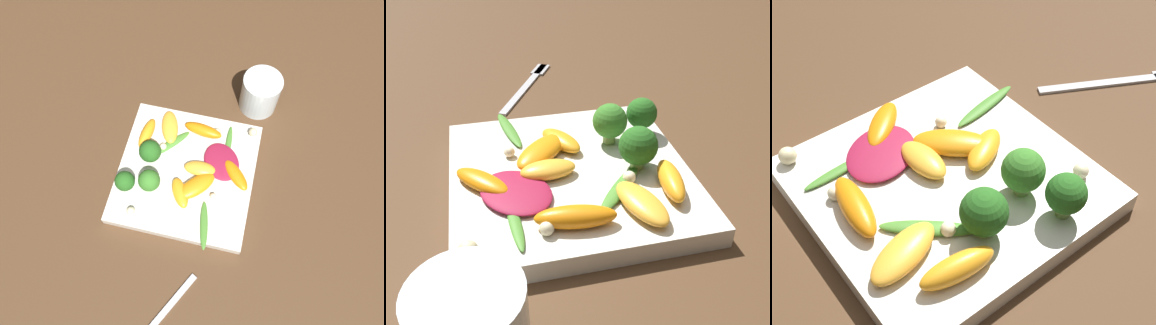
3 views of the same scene
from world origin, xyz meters
The scene contains 22 objects.
ground_plane centered at (0.00, 0.00, 0.00)m, with size 2.40×2.40×0.00m, color #4C331E.
plate centered at (0.00, 0.00, 0.01)m, with size 0.25×0.25×0.02m.
fork centered at (0.00, 0.28, 0.00)m, with size 0.10×0.17×0.01m.
radicchio_leaf_0 centered at (-0.06, -0.03, 0.03)m, with size 0.10×0.10×0.01m.
orange_segment_0 centered at (0.00, 0.05, 0.03)m, with size 0.05×0.07×0.02m.
orange_segment_1 centered at (0.05, -0.08, 0.03)m, with size 0.05×0.08×0.02m.
orange_segment_2 centered at (-0.01, -0.09, 0.03)m, with size 0.08×0.04×0.02m.
orange_segment_3 centered at (-0.03, 0.03, 0.03)m, with size 0.08×0.08×0.02m.
orange_segment_4 centered at (-0.09, -0.01, 0.03)m, with size 0.06×0.07×0.01m.
orange_segment_5 centered at (-0.02, -0.01, 0.03)m, with size 0.06×0.03×0.02m.
orange_segment_6 centered at (0.09, -0.06, 0.03)m, with size 0.03×0.07×0.02m.
broccoli_floret_0 centered at (0.07, -0.01, 0.05)m, with size 0.04×0.04×0.05m.
broccoli_floret_1 centered at (0.10, 0.06, 0.05)m, with size 0.04×0.04×0.05m.
broccoli_floret_2 centered at (0.06, 0.04, 0.05)m, with size 0.04×0.04×0.05m.
arugula_sprig_0 centered at (-0.06, 0.10, 0.03)m, with size 0.03×0.09×0.01m.
arugula_sprig_1 centered at (-0.07, -0.07, 0.02)m, with size 0.02×0.08×0.00m.
arugula_sprig_2 centered at (0.04, -0.05, 0.03)m, with size 0.07×0.08×0.01m.
macadamia_nut_0 centered at (0.05, -0.04, 0.03)m, with size 0.01×0.01×0.01m.
macadamia_nut_1 centered at (-0.11, -0.11, 0.03)m, with size 0.02×0.02×0.02m.
macadamia_nut_2 centered at (-0.06, 0.04, 0.03)m, with size 0.01×0.01×0.01m.
macadamia_nut_3 centered at (-0.04, -0.09, 0.03)m, with size 0.01×0.01×0.01m.
macadamia_nut_4 centered at (0.08, 0.10, 0.03)m, with size 0.02×0.02×0.02m.
Camera 3 is at (0.28, -0.20, 0.39)m, focal length 50.00 mm.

